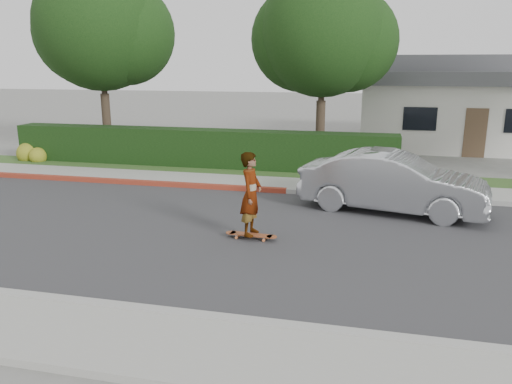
% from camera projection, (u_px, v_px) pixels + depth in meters
% --- Properties ---
extents(ground, '(120.00, 120.00, 0.00)m').
position_uv_depth(ground, '(216.00, 233.00, 11.89)').
color(ground, slate).
rests_on(ground, ground).
extents(road, '(60.00, 8.00, 0.01)m').
position_uv_depth(road, '(216.00, 233.00, 11.89)').
color(road, '#2D2D30').
rests_on(road, ground).
extents(curb_near, '(60.00, 0.20, 0.15)m').
position_uv_depth(curb_near, '(140.00, 311.00, 8.00)').
color(curb_near, '#9E9E99').
rests_on(curb_near, ground).
extents(sidewalk_near, '(60.00, 1.60, 0.12)m').
position_uv_depth(sidewalk_near, '(112.00, 341.00, 7.15)').
color(sidewalk_near, gray).
rests_on(sidewalk_near, ground).
extents(curb_far, '(60.00, 0.20, 0.15)m').
position_uv_depth(curb_far, '(255.00, 189.00, 15.74)').
color(curb_far, '#9E9E99').
rests_on(curb_far, ground).
extents(curb_red_section, '(12.00, 0.21, 0.15)m').
position_uv_depth(curb_red_section, '(111.00, 181.00, 16.82)').
color(curb_red_section, maroon).
rests_on(curb_red_section, ground).
extents(sidewalk_far, '(60.00, 1.60, 0.12)m').
position_uv_depth(sidewalk_far, '(261.00, 183.00, 16.59)').
color(sidewalk_far, gray).
rests_on(sidewalk_far, ground).
extents(planting_strip, '(60.00, 1.60, 0.10)m').
position_uv_depth(planting_strip, '(271.00, 173.00, 18.10)').
color(planting_strip, '#2D4C1E').
rests_on(planting_strip, ground).
extents(hedge, '(15.00, 1.00, 1.50)m').
position_uv_depth(hedge, '(197.00, 149.00, 19.15)').
color(hedge, black).
rests_on(hedge, ground).
extents(flowering_shrub, '(1.40, 1.00, 0.90)m').
position_uv_depth(flowering_shrub, '(31.00, 154.00, 20.34)').
color(flowering_shrub, '#2D4C19').
rests_on(flowering_shrub, ground).
extents(tree_left, '(5.99, 5.21, 8.00)m').
position_uv_depth(tree_left, '(102.00, 30.00, 20.40)').
color(tree_left, '#33261C').
rests_on(tree_left, ground).
extents(tree_center, '(5.66, 4.84, 7.44)m').
position_uv_depth(tree_center, '(323.00, 37.00, 19.01)').
color(tree_center, '#33261C').
rests_on(tree_center, ground).
extents(house, '(10.60, 8.60, 4.30)m').
position_uv_depth(house, '(466.00, 102.00, 24.72)').
color(house, beige).
rests_on(house, ground).
extents(skateboard, '(1.23, 0.32, 0.11)m').
position_uv_depth(skateboard, '(251.00, 235.00, 11.44)').
color(skateboard, orange).
rests_on(skateboard, ground).
extents(skateboarder, '(0.51, 0.73, 1.91)m').
position_uv_depth(skateboarder, '(251.00, 194.00, 11.19)').
color(skateboarder, white).
rests_on(skateboarder, skateboard).
extents(car_silver, '(5.17, 2.72, 1.62)m').
position_uv_depth(car_silver, '(393.00, 182.00, 13.45)').
color(car_silver, '#B3B5BA').
rests_on(car_silver, ground).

